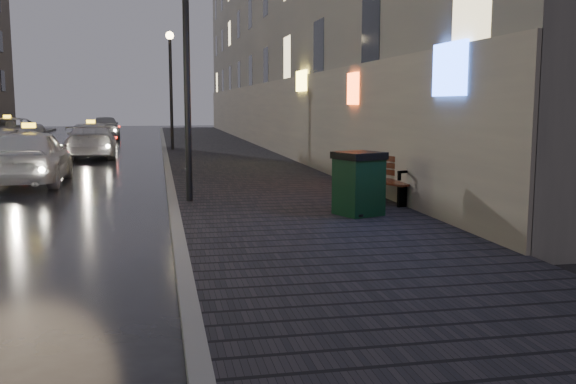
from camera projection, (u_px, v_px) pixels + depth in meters
name	position (u px, v px, depth m)	size (l,w,h in m)	color
ground	(57.00, 292.00, 7.61)	(120.00, 120.00, 0.00)	black
sidewalk	(219.00, 152.00, 28.75)	(4.60, 58.00, 0.15)	black
curb	(165.00, 153.00, 28.28)	(0.20, 58.00, 0.15)	slate
building_near	(273.00, 19.00, 32.39)	(1.80, 50.00, 13.00)	#605B54
lamp_near	(186.00, 42.00, 13.32)	(0.36, 0.36, 5.28)	black
lamp_far	(171.00, 75.00, 28.86)	(0.36, 0.36, 5.28)	black
bench	(384.00, 179.00, 13.66)	(1.34, 1.99, 0.97)	black
trash_bin	(359.00, 183.00, 11.97)	(1.00, 1.00, 1.18)	black
taxi_near	(30.00, 156.00, 17.75)	(1.84, 4.58, 1.56)	silver
taxi_mid	(92.00, 140.00, 26.61)	(2.00, 4.91, 1.42)	silver
taxi_far	(8.00, 133.00, 32.03)	(2.55, 5.52, 1.53)	silver
car_far	(105.00, 127.00, 41.10)	(1.78, 4.42, 1.51)	#999AA0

